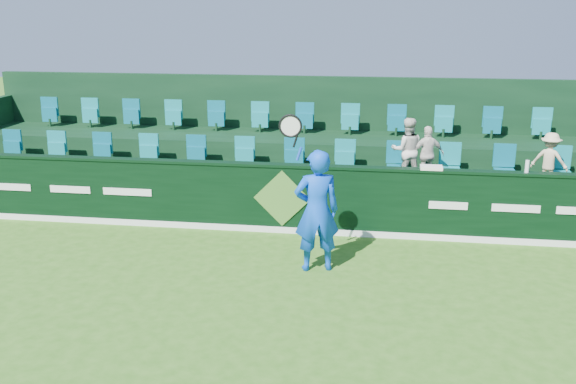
% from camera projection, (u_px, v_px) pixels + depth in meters
% --- Properties ---
extents(ground, '(60.00, 60.00, 0.00)m').
position_uv_depth(ground, '(238.00, 328.00, 8.73)').
color(ground, '#2D6217').
rests_on(ground, ground).
extents(sponsor_hoarding, '(16.00, 0.25, 1.35)m').
position_uv_depth(sponsor_hoarding, '(283.00, 198.00, 12.34)').
color(sponsor_hoarding, black).
rests_on(sponsor_hoarding, ground).
extents(stand_tier_front, '(16.00, 2.00, 0.80)m').
position_uv_depth(stand_tier_front, '(291.00, 196.00, 13.46)').
color(stand_tier_front, black).
rests_on(stand_tier_front, ground).
extents(stand_tier_back, '(16.00, 1.80, 1.30)m').
position_uv_depth(stand_tier_back, '(302.00, 163.00, 15.20)').
color(stand_tier_back, black).
rests_on(stand_tier_back, ground).
extents(stand_rear, '(16.00, 4.10, 2.60)m').
position_uv_depth(stand_rear, '(305.00, 136.00, 15.47)').
color(stand_rear, black).
rests_on(stand_rear, ground).
extents(seat_row_front, '(13.50, 0.50, 0.60)m').
position_uv_depth(seat_row_front, '(294.00, 159.00, 13.65)').
color(seat_row_front, '#0B5F73').
rests_on(seat_row_front, stand_tier_front).
extents(seat_row_back, '(13.50, 0.50, 0.60)m').
position_uv_depth(seat_row_back, '(304.00, 122.00, 15.22)').
color(seat_row_back, '#0B5F73').
rests_on(seat_row_back, stand_tier_back).
extents(tennis_player, '(1.08, 0.67, 2.66)m').
position_uv_depth(tennis_player, '(316.00, 210.00, 10.43)').
color(tennis_player, blue).
rests_on(tennis_player, ground).
extents(spectator_left, '(0.69, 0.56, 1.31)m').
position_uv_depth(spectator_left, '(407.00, 150.00, 12.86)').
color(spectator_left, silver).
rests_on(spectator_left, stand_tier_front).
extents(spectator_middle, '(0.73, 0.45, 1.15)m').
position_uv_depth(spectator_middle, '(428.00, 154.00, 12.83)').
color(spectator_middle, silver).
rests_on(spectator_middle, stand_tier_front).
extents(spectator_right, '(0.80, 0.66, 1.08)m').
position_uv_depth(spectator_right, '(549.00, 160.00, 12.51)').
color(spectator_right, beige).
rests_on(spectator_right, stand_tier_front).
extents(towel, '(0.40, 0.26, 0.06)m').
position_uv_depth(towel, '(431.00, 168.00, 11.76)').
color(towel, white).
rests_on(towel, sponsor_hoarding).
extents(drinks_bottle, '(0.07, 0.07, 0.23)m').
position_uv_depth(drinks_bottle, '(527.00, 166.00, 11.50)').
color(drinks_bottle, white).
rests_on(drinks_bottle, sponsor_hoarding).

